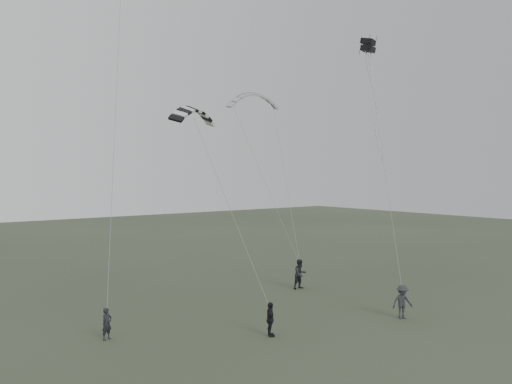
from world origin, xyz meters
TOP-DOWN VIEW (x-y plane):
  - ground at (0.00, 0.00)m, footprint 140.00×140.00m
  - flyer_left at (-8.03, 4.66)m, footprint 0.63×0.52m
  - flyer_right at (6.09, 6.86)m, footprint 0.99×0.78m
  - flyer_center at (-1.71, 0.42)m, footprint 0.80×1.03m
  - flyer_far at (5.70, -1.57)m, footprint 1.33×1.07m
  - kite_pale_large at (6.29, 12.33)m, footprint 4.14×2.48m
  - kite_striped at (-3.15, 5.02)m, footprint 3.18×2.03m
  - kite_box at (8.19, 2.99)m, footprint 0.99×1.08m

SIDE VIEW (x-z plane):
  - ground at x=0.00m, z-range 0.00..0.00m
  - flyer_left at x=-8.03m, z-range 0.00..1.48m
  - flyer_center at x=-1.71m, z-range 0.00..1.62m
  - flyer_far at x=5.70m, z-range 0.00..1.79m
  - flyer_right at x=6.09m, z-range 0.00..1.98m
  - kite_striped at x=-3.15m, z-range 10.38..11.74m
  - kite_pale_large at x=6.29m, z-range 12.79..14.58m
  - kite_box at x=8.19m, z-range 15.26..16.16m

